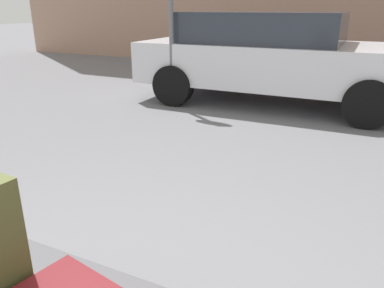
# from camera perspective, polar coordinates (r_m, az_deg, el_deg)

# --- Properties ---
(parked_car) EXTENTS (4.32, 1.97, 1.42)m
(parked_car) POSITION_cam_1_polar(r_m,az_deg,el_deg) (6.33, 12.09, 12.89)
(parked_car) COLOR silver
(parked_car) RESTS_ON ground_plane
(no_parking_sign) EXTENTS (0.50, 0.07, 2.35)m
(no_parking_sign) POSITION_cam_1_polar(r_m,az_deg,el_deg) (5.95, -3.20, 19.59)
(no_parking_sign) COLOR slate
(no_parking_sign) RESTS_ON ground_plane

